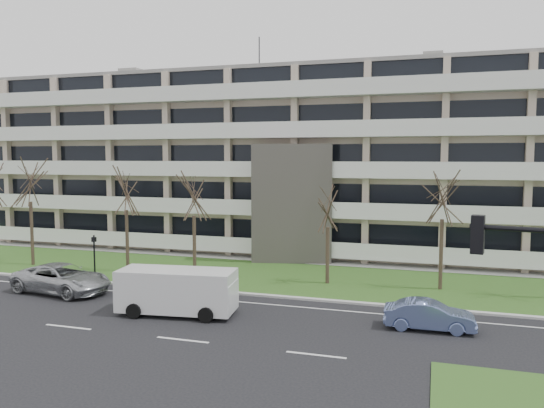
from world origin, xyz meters
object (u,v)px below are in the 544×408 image
(silver_pickup, at_px, (62,278))
(blue_sedan, at_px, (429,315))
(pedestrian_signal, at_px, (94,251))
(white_van, at_px, (178,288))

(silver_pickup, distance_m, blue_sedan, 20.94)
(silver_pickup, height_order, blue_sedan, silver_pickup)
(blue_sedan, xyz_separation_m, pedestrian_signal, (-21.43, 4.44, 1.15))
(blue_sedan, bearing_deg, white_van, 93.84)
(silver_pickup, bearing_deg, white_van, -94.73)
(blue_sedan, distance_m, white_van, 12.38)
(blue_sedan, height_order, pedestrian_signal, pedestrian_signal)
(silver_pickup, xyz_separation_m, white_van, (8.63, -1.86, 0.53))
(silver_pickup, relative_size, blue_sedan, 1.47)
(white_van, distance_m, pedestrian_signal, 10.78)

